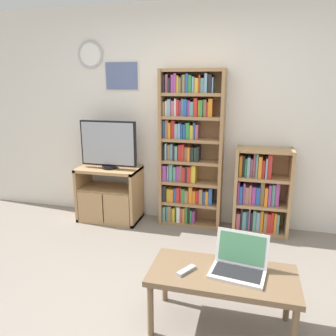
# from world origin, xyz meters

# --- Properties ---
(ground_plane) EXTENTS (18.00, 18.00, 0.00)m
(ground_plane) POSITION_xyz_m (0.00, 0.00, 0.00)
(ground_plane) COLOR gray
(wall_back) EXTENTS (6.33, 0.09, 2.60)m
(wall_back) POSITION_xyz_m (-0.01, 2.01, 1.31)
(wall_back) COLOR silver
(wall_back) RESTS_ON ground_plane
(tv_stand) EXTENTS (0.76, 0.44, 0.68)m
(tv_stand) POSITION_xyz_m (-1.00, 1.72, 0.34)
(tv_stand) COLOR tan
(tv_stand) RESTS_ON ground_plane
(television) EXTENTS (0.70, 0.18, 0.59)m
(television) POSITION_xyz_m (-0.97, 1.70, 0.98)
(television) COLOR black
(television) RESTS_ON tv_stand
(bookshelf_tall) EXTENTS (0.74, 0.26, 1.86)m
(bookshelf_tall) POSITION_xyz_m (-0.02, 1.85, 0.93)
(bookshelf_tall) COLOR #9E754C
(bookshelf_tall) RESTS_ON ground_plane
(bookshelf_short) EXTENTS (0.62, 0.29, 1.00)m
(bookshelf_short) POSITION_xyz_m (0.83, 1.83, 0.47)
(bookshelf_short) COLOR tan
(bookshelf_short) RESTS_ON ground_plane
(coffee_table) EXTENTS (1.01, 0.47, 0.44)m
(coffee_table) POSITION_xyz_m (0.56, 0.13, 0.39)
(coffee_table) COLOR brown
(coffee_table) RESTS_ON ground_plane
(laptop) EXTENTS (0.40, 0.33, 0.26)m
(laptop) POSITION_xyz_m (0.67, 0.18, 0.50)
(laptop) COLOR silver
(laptop) RESTS_ON coffee_table
(remote_near_laptop) EXTENTS (0.12, 0.16, 0.02)m
(remote_near_laptop) POSITION_xyz_m (0.31, 0.09, 0.45)
(remote_near_laptop) COLOR #99999E
(remote_near_laptop) RESTS_ON coffee_table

